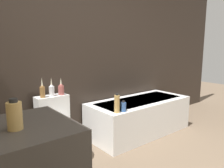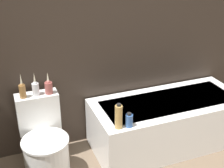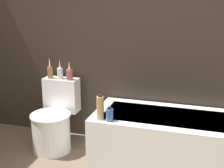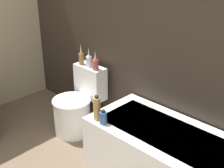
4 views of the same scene
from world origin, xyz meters
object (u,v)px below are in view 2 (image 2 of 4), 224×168
Objects in this scene: toilet at (45,146)px; vase_bronze at (49,86)px; bathtub at (167,122)px; shampoo_bottle_short at (129,120)px; shampoo_bottle_tall at (119,117)px; vase_silver at (35,88)px; vase_gold at (22,90)px.

toilet is 3.47× the size of vase_bronze.
bathtub is 0.71m from shampoo_bottle_short.
shampoo_bottle_tall reaches higher than bathtub.
toilet is at bearing -90.00° from vase_silver.
toilet is 3.04× the size of shampoo_bottle_tall.
bathtub is at bearing 26.10° from shampoo_bottle_short.
vase_gold is 0.12m from vase_silver.
bathtub is 1.41m from vase_silver.
toilet is (-1.28, -0.00, 0.04)m from bathtub.
shampoo_bottle_tall is at bearing -23.35° from toilet.
vase_bronze reaches higher than shampoo_bottle_tall.
bathtub is at bearing 21.89° from shampoo_bottle_tall.
shampoo_bottle_short is at bearing -33.79° from vase_silver.
toilet is at bearing 158.49° from shampoo_bottle_short.
vase_gold is 0.23m from vase_bronze.
shampoo_bottle_short is at bearing -38.02° from vase_bronze.
vase_gold is 0.88m from shampoo_bottle_tall.
toilet is at bearing -58.03° from vase_gold.
vase_silver is 1.05× the size of vase_bronze.
vase_silver is at bearing 143.19° from shampoo_bottle_tall.
toilet reaches higher than shampoo_bottle_short.
vase_bronze reaches higher than shampoo_bottle_short.
bathtub is 11.61× the size of shampoo_bottle_short.
shampoo_bottle_short is (-0.57, -0.28, 0.31)m from bathtub.
vase_gold reaches higher than vase_bronze.
vase_silver is at bearing 174.84° from vase_bronze.
bathtub is at bearing 0.07° from toilet.
vase_silver is at bearing 146.21° from shampoo_bottle_short.
vase_bronze is at bearing 171.09° from bathtub.
vase_gold is 1.08× the size of vase_silver.
bathtub is 7.23× the size of vase_silver.
shampoo_bottle_tall is (-0.67, -0.27, 0.36)m from bathtub.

